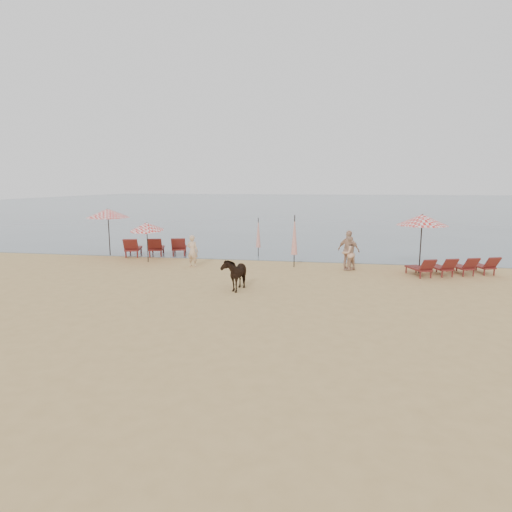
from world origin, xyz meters
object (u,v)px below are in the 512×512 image
(cow, at_px, (235,273))
(beachgoer_left, at_px, (193,251))
(umbrella_closed_left, at_px, (258,233))
(lounger_cluster_right, at_px, (453,266))
(beachgoer_right_a, at_px, (348,253))
(umbrella_open_left_b, at_px, (147,227))
(umbrella_closed_right, at_px, (294,235))
(lounger_cluster_left, at_px, (156,247))
(umbrella_open_right, at_px, (422,220))
(umbrella_open_left_a, at_px, (108,213))
(beachgoer_right_b, at_px, (349,250))

(cow, relative_size, beachgoer_left, 0.96)
(umbrella_closed_left, relative_size, cow, 1.45)
(lounger_cluster_right, distance_m, umbrella_closed_left, 9.77)
(beachgoer_right_a, bearing_deg, cow, 4.16)
(umbrella_open_left_b, relative_size, umbrella_closed_right, 0.84)
(umbrella_closed_right, height_order, beachgoer_left, umbrella_closed_right)
(umbrella_open_left_b, bearing_deg, lounger_cluster_left, 97.71)
(umbrella_closed_left, relative_size, beachgoer_left, 1.39)
(lounger_cluster_right, distance_m, beachgoer_left, 11.81)
(umbrella_open_right, height_order, umbrella_closed_right, umbrella_open_right)
(beachgoer_left, bearing_deg, umbrella_open_right, -167.33)
(beachgoer_right_a, bearing_deg, beachgoer_left, -38.48)
(umbrella_open_left_b, bearing_deg, umbrella_closed_right, -2.69)
(umbrella_open_left_a, xyz_separation_m, umbrella_closed_left, (8.18, 1.06, -1.04))
(umbrella_closed_left, height_order, beachgoer_right_b, umbrella_closed_left)
(umbrella_closed_right, height_order, cow, umbrella_closed_right)
(lounger_cluster_right, relative_size, beachgoer_left, 2.57)
(umbrella_open_left_b, bearing_deg, umbrella_open_right, -4.86)
(lounger_cluster_right, height_order, umbrella_closed_left, umbrella_closed_left)
(umbrella_closed_left, xyz_separation_m, beachgoer_right_a, (4.71, -2.89, -0.53))
(umbrella_closed_left, distance_m, beachgoer_left, 4.28)
(umbrella_open_left_b, distance_m, beachgoer_right_a, 10.04)
(umbrella_closed_left, xyz_separation_m, cow, (0.37, -7.38, -0.69))
(lounger_cluster_right, distance_m, cow, 9.71)
(umbrella_closed_right, bearing_deg, cow, -110.65)
(umbrella_open_left_a, relative_size, beachgoer_right_a, 1.67)
(umbrella_open_right, height_order, umbrella_closed_left, umbrella_open_right)
(umbrella_closed_left, height_order, beachgoer_right_a, umbrella_closed_left)
(lounger_cluster_right, bearing_deg, cow, -175.29)
(lounger_cluster_right, height_order, beachgoer_left, beachgoer_left)
(umbrella_open_right, xyz_separation_m, beachgoer_left, (-10.44, -0.23, -1.62))
(lounger_cluster_left, distance_m, umbrella_open_left_a, 3.20)
(cow, distance_m, beachgoer_left, 5.05)
(umbrella_open_right, distance_m, umbrella_closed_right, 5.71)
(cow, bearing_deg, lounger_cluster_left, 137.72)
(umbrella_closed_left, xyz_separation_m, beachgoer_right_b, (4.71, -2.84, -0.40))
(lounger_cluster_left, height_order, umbrella_open_left_b, umbrella_open_left_b)
(beachgoer_left, bearing_deg, cow, 137.95)
(lounger_cluster_right, relative_size, umbrella_closed_left, 1.84)
(umbrella_open_left_a, height_order, beachgoer_right_b, umbrella_open_left_a)
(umbrella_closed_right, distance_m, beachgoer_right_b, 2.62)
(lounger_cluster_left, height_order, umbrella_open_right, umbrella_open_right)
(beachgoer_right_a, height_order, beachgoer_right_b, beachgoer_right_b)
(umbrella_open_right, bearing_deg, beachgoer_left, -170.58)
(umbrella_open_right, relative_size, cow, 1.80)
(umbrella_closed_left, bearing_deg, umbrella_open_right, -21.60)
(lounger_cluster_left, relative_size, beachgoer_left, 2.39)
(lounger_cluster_right, xyz_separation_m, beachgoer_right_b, (-4.45, 0.43, 0.52))
(lounger_cluster_left, distance_m, umbrella_open_left_b, 2.27)
(cow, bearing_deg, beachgoer_left, 132.32)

